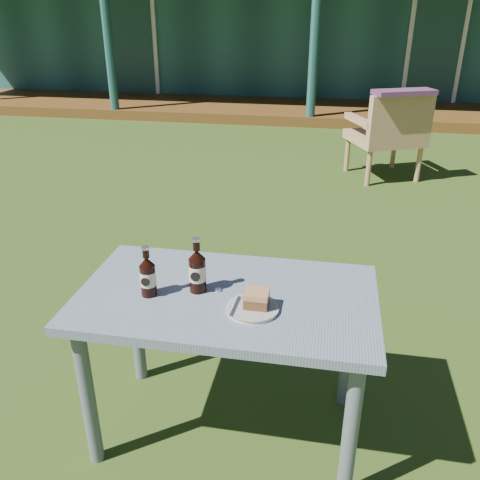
% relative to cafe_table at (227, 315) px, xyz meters
% --- Properties ---
extents(ground, '(80.00, 80.00, 0.00)m').
position_rel_cafe_table_xyz_m(ground, '(0.00, 1.60, -0.62)').
color(ground, '#334916').
extents(pavilion, '(15.80, 8.30, 3.45)m').
position_rel_cafe_table_xyz_m(pavilion, '(-0.00, 10.99, 0.99)').
color(pavilion, '#1D4B47').
rests_on(pavilion, ground).
extents(cafe_table, '(1.20, 0.70, 0.72)m').
position_rel_cafe_table_xyz_m(cafe_table, '(0.00, 0.00, 0.00)').
color(cafe_table, slate).
rests_on(cafe_table, ground).
extents(plate, '(0.20, 0.20, 0.01)m').
position_rel_cafe_table_xyz_m(plate, '(0.12, -0.10, 0.11)').
color(plate, silver).
rests_on(plate, cafe_table).
extents(cake_slice, '(0.09, 0.09, 0.06)m').
position_rel_cafe_table_xyz_m(cake_slice, '(0.13, -0.09, 0.15)').
color(cake_slice, '#55361B').
rests_on(cake_slice, plate).
extents(fork, '(0.02, 0.14, 0.00)m').
position_rel_cafe_table_xyz_m(fork, '(0.06, -0.11, 0.12)').
color(fork, silver).
rests_on(fork, plate).
extents(cola_bottle_near, '(0.07, 0.07, 0.23)m').
position_rel_cafe_table_xyz_m(cola_bottle_near, '(-0.12, 0.00, 0.19)').
color(cola_bottle_near, black).
rests_on(cola_bottle_near, cafe_table).
extents(cola_bottle_far, '(0.06, 0.07, 0.21)m').
position_rel_cafe_table_xyz_m(cola_bottle_far, '(-0.30, -0.06, 0.19)').
color(cola_bottle_far, black).
rests_on(cola_bottle_far, cafe_table).
extents(bottle_cap, '(0.03, 0.03, 0.01)m').
position_rel_cafe_table_xyz_m(bottle_cap, '(-0.04, 0.02, 0.11)').
color(bottle_cap, silver).
rests_on(bottle_cap, cafe_table).
extents(armchair_left, '(0.90, 0.88, 0.94)m').
position_rel_cafe_table_xyz_m(armchair_left, '(0.97, 3.91, -0.09)').
color(armchair_left, tan).
rests_on(armchair_left, ground).
extents(floral_throw, '(0.67, 0.46, 0.05)m').
position_rel_cafe_table_xyz_m(floral_throw, '(1.05, 3.73, 0.35)').
color(floral_throw, '#5C3052').
rests_on(floral_throw, armchair_left).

